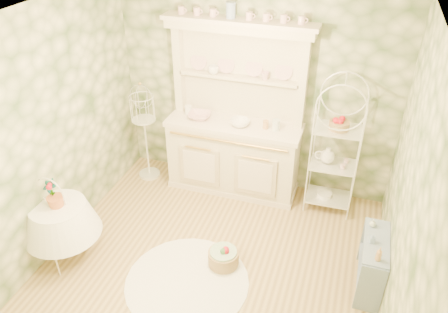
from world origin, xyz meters
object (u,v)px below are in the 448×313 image
(cafe_chair, at_px, (48,229))
(birdcage_stand, at_px, (145,130))
(side_shelf, at_px, (371,264))
(round_table, at_px, (63,231))
(bakers_rack, at_px, (335,152))
(floor_basket, at_px, (223,258))
(kitchen_dresser, at_px, (234,113))

(cafe_chair, height_order, birdcage_stand, birdcage_stand)
(side_shelf, xyz_separation_m, birdcage_stand, (-3.11, 1.13, 0.44))
(side_shelf, relative_size, cafe_chair, 0.75)
(round_table, relative_size, birdcage_stand, 0.49)
(bakers_rack, height_order, floor_basket, bakers_rack)
(round_table, bearing_deg, cafe_chair, -122.82)
(birdcage_stand, bearing_deg, round_table, -95.20)
(bakers_rack, bearing_deg, round_table, -147.70)
(floor_basket, bearing_deg, side_shelf, 7.40)
(bakers_rack, relative_size, cafe_chair, 1.79)
(floor_basket, bearing_deg, kitchen_dresser, 102.93)
(bakers_rack, height_order, cafe_chair, bakers_rack)
(round_table, xyz_separation_m, birdcage_stand, (0.16, 1.74, 0.38))
(bakers_rack, bearing_deg, cafe_chair, -146.69)
(cafe_chair, distance_m, floor_basket, 1.92)
(side_shelf, bearing_deg, kitchen_dresser, 141.59)
(side_shelf, height_order, floor_basket, side_shelf)
(round_table, bearing_deg, kitchen_dresser, 52.94)
(kitchen_dresser, relative_size, floor_basket, 7.55)
(cafe_chair, distance_m, birdcage_stand, 1.90)
(floor_basket, bearing_deg, birdcage_stand, 139.80)
(cafe_chair, bearing_deg, bakers_rack, 38.84)
(round_table, height_order, floor_basket, round_table)
(kitchen_dresser, bearing_deg, side_shelf, -33.52)
(kitchen_dresser, relative_size, cafe_chair, 2.45)
(side_shelf, xyz_separation_m, round_table, (-3.27, -0.61, 0.06))
(side_shelf, bearing_deg, birdcage_stand, 155.20)
(bakers_rack, distance_m, side_shelf, 1.44)
(side_shelf, relative_size, floor_basket, 2.32)
(side_shelf, distance_m, cafe_chair, 3.43)
(cafe_chair, bearing_deg, kitchen_dresser, 57.05)
(kitchen_dresser, relative_size, bakers_rack, 1.37)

